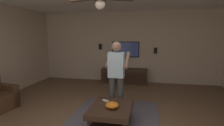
# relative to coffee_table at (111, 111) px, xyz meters

# --- Properties ---
(wall_back_tv) EXTENTS (0.10, 6.92, 2.68)m
(wall_back_tv) POSITION_rel_coffee_table_xyz_m (3.60, 0.09, 1.04)
(wall_back_tv) COLOR #BCA893
(wall_back_tv) RESTS_ON ground
(area_rug) EXTENTS (2.45, 1.91, 0.01)m
(area_rug) POSITION_rel_coffee_table_xyz_m (0.20, 0.00, -0.29)
(area_rug) COLOR #514C56
(area_rug) RESTS_ON ground
(coffee_table) EXTENTS (1.00, 0.80, 0.40)m
(coffee_table) POSITION_rel_coffee_table_xyz_m (0.00, 0.00, 0.00)
(coffee_table) COLOR #332116
(coffee_table) RESTS_ON ground
(media_console) EXTENTS (0.45, 1.70, 0.55)m
(media_console) POSITION_rel_coffee_table_xyz_m (3.26, 0.17, -0.02)
(media_console) COLOR #332116
(media_console) RESTS_ON ground
(tv) EXTENTS (0.05, 1.04, 0.58)m
(tv) POSITION_rel_coffee_table_xyz_m (3.50, 0.17, 0.96)
(tv) COLOR black
(person_standing) EXTENTS (0.55, 0.55, 1.64)m
(person_standing) POSITION_rel_coffee_table_xyz_m (0.74, 0.03, 0.64)
(person_standing) COLOR #3F3F3F
(person_standing) RESTS_ON ground
(bowl) EXTENTS (0.25, 0.25, 0.11)m
(bowl) POSITION_rel_coffee_table_xyz_m (-0.08, -0.04, 0.16)
(bowl) COLOR orange
(bowl) RESTS_ON coffee_table
(remote_white) EXTENTS (0.11, 0.15, 0.02)m
(remote_white) POSITION_rel_coffee_table_xyz_m (0.25, 0.17, 0.12)
(remote_white) COLOR white
(remote_white) RESTS_ON coffee_table
(vase_round) EXTENTS (0.22, 0.22, 0.22)m
(vase_round) POSITION_rel_coffee_table_xyz_m (3.27, 0.66, 0.36)
(vase_round) COLOR orange
(vase_round) RESTS_ON media_console
(wall_speaker_left) EXTENTS (0.06, 0.12, 0.22)m
(wall_speaker_left) POSITION_rel_coffee_table_xyz_m (3.52, -0.94, 0.93)
(wall_speaker_left) COLOR black
(wall_speaker_right) EXTENTS (0.06, 0.12, 0.22)m
(wall_speaker_right) POSITION_rel_coffee_table_xyz_m (3.52, 1.17, 1.05)
(wall_speaker_right) COLOR black
(ceiling_fan) EXTENTS (1.12, 1.15, 0.46)m
(ceiling_fan) POSITION_rel_coffee_table_xyz_m (-0.31, 0.13, 2.06)
(ceiling_fan) COLOR #4C3828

